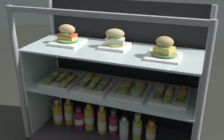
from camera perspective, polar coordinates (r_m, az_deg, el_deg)
name	(u,v)px	position (r m, az deg, el deg)	size (l,w,h in m)	color
case_base_deck	(112,138)	(2.03, 0.00, -14.35)	(1.20, 0.47, 0.04)	#38313A
case_frame	(118,67)	(1.87, 1.24, 0.54)	(1.20, 0.47, 0.99)	gray
riser_lower_tier	(112,114)	(1.92, 0.00, -9.38)	(1.13, 0.40, 0.37)	silver
shelf_lower_glass	(112,90)	(1.82, 0.00, -4.25)	(1.15, 0.42, 0.01)	silver
riser_upper_tier	(112,71)	(1.76, 0.00, -0.18)	(1.13, 0.40, 0.27)	silver
shelf_upper_glass	(112,51)	(1.71, 0.00, 4.15)	(1.15, 0.42, 0.01)	silver
plated_roll_sandwich_near_right_corner	(67,37)	(1.85, -9.59, 6.99)	(0.20, 0.20, 0.13)	white
plated_roll_sandwich_left_of_center	(115,40)	(1.74, 0.75, 6.40)	(0.18, 0.18, 0.13)	white
plated_roll_sandwich_far_right	(164,50)	(1.59, 11.15, 4.22)	(0.20, 0.20, 0.13)	white
open_sandwich_tray_far_right	(62,79)	(1.95, -10.73, -1.92)	(0.23, 0.28, 0.06)	white
open_sandwich_tray_mid_right	(95,84)	(1.84, -3.78, -2.99)	(0.23, 0.28, 0.06)	white
open_sandwich_tray_far_left	(131,90)	(1.77, 4.05, -4.23)	(0.23, 0.28, 0.06)	white
open_sandwich_tray_near_right_corner	(170,95)	(1.74, 12.43, -5.18)	(0.23, 0.28, 0.06)	white
juice_bottle_near_post	(58,114)	(2.16, -11.59, -9.28)	(0.07, 0.07, 0.20)	gold
juice_bottle_front_right_end	(69,113)	(2.13, -9.22, -9.13)	(0.07, 0.07, 0.23)	gold
juice_bottle_back_left	(79,119)	(2.07, -7.06, -10.39)	(0.07, 0.07, 0.19)	#961945
juice_bottle_front_second	(89,118)	(2.05, -4.93, -10.23)	(0.07, 0.07, 0.23)	gold
juice_bottle_front_fourth	(102,122)	(2.00, -2.16, -11.14)	(0.06, 0.06, 0.22)	gold
juice_bottle_back_right	(113,124)	(2.00, 0.23, -11.60)	(0.06, 0.06, 0.20)	#9F2747
juice_bottle_back_center	(124,129)	(1.95, 2.64, -12.51)	(0.06, 0.06, 0.19)	silver
juice_bottle_front_left_end	(137,129)	(1.95, 5.45, -12.45)	(0.07, 0.07, 0.20)	#AEC850
juice_bottle_tucked_behind	(151,133)	(1.92, 8.37, -13.30)	(0.07, 0.07, 0.20)	gold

